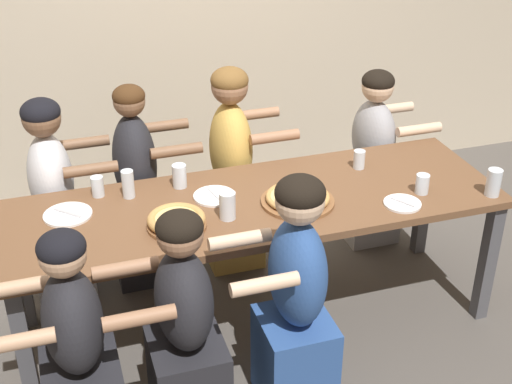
{
  "coord_description": "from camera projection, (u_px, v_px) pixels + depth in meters",
  "views": [
    {
      "loc": [
        -0.94,
        -2.95,
        2.51
      ],
      "look_at": [
        0.0,
        0.0,
        0.8
      ],
      "focal_mm": 50.0,
      "sensor_mm": 36.0,
      "label": 1
    }
  ],
  "objects": [
    {
      "name": "diner_near_midleft",
      "position": [
        185.0,
        337.0,
        3.03
      ],
      "size": [
        0.51,
        0.4,
        1.12
      ],
      "rotation": [
        0.0,
        0.0,
        1.57
      ],
      "color": "#232328",
      "rests_on": "ground"
    },
    {
      "name": "drinking_glass_g",
      "position": [
        359.0,
        161.0,
        3.86
      ],
      "size": [
        0.06,
        0.06,
        0.1
      ],
      "color": "silver",
      "rests_on": "dining_table"
    },
    {
      "name": "diner_near_left",
      "position": [
        78.0,
        359.0,
        2.91
      ],
      "size": [
        0.51,
        0.4,
        1.12
      ],
      "rotation": [
        0.0,
        0.0,
        1.57
      ],
      "color": "#232328",
      "rests_on": "ground"
    },
    {
      "name": "drinking_glass_e",
      "position": [
        422.0,
        184.0,
        3.61
      ],
      "size": [
        0.07,
        0.07,
        0.1
      ],
      "color": "silver",
      "rests_on": "dining_table"
    },
    {
      "name": "drinking_glass_c",
      "position": [
        227.0,
        207.0,
        3.39
      ],
      "size": [
        0.08,
        0.08,
        0.14
      ],
      "color": "silver",
      "rests_on": "dining_table"
    },
    {
      "name": "ground_plane",
      "position": [
        256.0,
        319.0,
        3.93
      ],
      "size": [
        18.0,
        18.0,
        0.0
      ],
      "primitive_type": "plane",
      "color": "#514C47",
      "rests_on": "ground"
    },
    {
      "name": "diner_near_center",
      "position": [
        296.0,
        305.0,
        3.14
      ],
      "size": [
        0.51,
        0.4,
        1.2
      ],
      "rotation": [
        0.0,
        0.0,
        1.57
      ],
      "color": "#2D5193",
      "rests_on": "ground"
    },
    {
      "name": "drinking_glass_a",
      "position": [
        180.0,
        177.0,
        3.67
      ],
      "size": [
        0.07,
        0.07,
        0.12
      ],
      "color": "silver",
      "rests_on": "dining_table"
    },
    {
      "name": "empty_plate_a",
      "position": [
        68.0,
        215.0,
        3.43
      ],
      "size": [
        0.23,
        0.23,
        0.02
      ],
      "color": "white",
      "rests_on": "dining_table"
    },
    {
      "name": "pizza_board_main",
      "position": [
        176.0,
        221.0,
        3.33
      ],
      "size": [
        0.28,
        0.28,
        0.07
      ],
      "color": "brown",
      "rests_on": "dining_table"
    },
    {
      "name": "dining_table",
      "position": [
        256.0,
        214.0,
        3.6
      ],
      "size": [
        2.49,
        0.8,
        0.75
      ],
      "color": "brown",
      "rests_on": "ground"
    },
    {
      "name": "drinking_glass_d",
      "position": [
        98.0,
        188.0,
        3.59
      ],
      "size": [
        0.06,
        0.06,
        0.11
      ],
      "color": "silver",
      "rests_on": "dining_table"
    },
    {
      "name": "diner_far_center",
      "position": [
        232.0,
        175.0,
        4.18
      ],
      "size": [
        0.51,
        0.4,
        1.24
      ],
      "rotation": [
        0.0,
        0.0,
        -1.57
      ],
      "color": "gold",
      "rests_on": "ground"
    },
    {
      "name": "pizza_board_second",
      "position": [
        298.0,
        199.0,
        3.53
      ],
      "size": [
        0.37,
        0.37,
        0.05
      ],
      "color": "brown",
      "rests_on": "dining_table"
    },
    {
      "name": "drinking_glass_f",
      "position": [
        493.0,
        184.0,
        3.59
      ],
      "size": [
        0.07,
        0.07,
        0.14
      ],
      "color": "silver",
      "rests_on": "dining_table"
    },
    {
      "name": "diner_far_midleft",
      "position": [
        138.0,
        195.0,
        4.05
      ],
      "size": [
        0.51,
        0.4,
        1.2
      ],
      "rotation": [
        0.0,
        0.0,
        -1.57
      ],
      "color": "#232328",
      "rests_on": "ground"
    },
    {
      "name": "diner_far_left",
      "position": [
        56.0,
        206.0,
        3.93
      ],
      "size": [
        0.51,
        0.4,
        1.18
      ],
      "rotation": [
        0.0,
        0.0,
        -1.57
      ],
      "color": "silver",
      "rests_on": "ground"
    },
    {
      "name": "empty_plate_c",
      "position": [
        215.0,
        196.0,
        3.59
      ],
      "size": [
        0.22,
        0.22,
        0.02
      ],
      "color": "white",
      "rests_on": "dining_table"
    },
    {
      "name": "empty_plate_b",
      "position": [
        402.0,
        204.0,
        3.53
      ],
      "size": [
        0.19,
        0.19,
        0.02
      ],
      "color": "white",
      "rests_on": "dining_table"
    },
    {
      "name": "diner_far_right",
      "position": [
        372.0,
        164.0,
        4.45
      ],
      "size": [
        0.51,
        0.4,
        1.13
      ],
      "rotation": [
        0.0,
        0.0,
        -1.57
      ],
      "color": "#99999E",
      "rests_on": "ground"
    },
    {
      "name": "drinking_glass_b",
      "position": [
        128.0,
        185.0,
        3.57
      ],
      "size": [
        0.06,
        0.06,
        0.15
      ],
      "color": "silver",
      "rests_on": "dining_table"
    }
  ]
}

